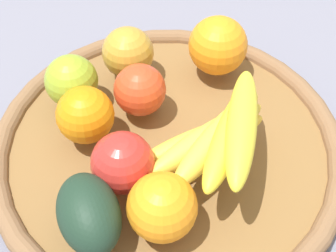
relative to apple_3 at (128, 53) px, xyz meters
name	(u,v)px	position (x,y,z in m)	size (l,w,h in m)	color
ground_plane	(168,154)	(0.01, 0.13, -0.07)	(2.40, 2.40, 0.00)	slate
basket	(168,146)	(0.01, 0.13, -0.05)	(0.44, 0.44, 0.04)	brown
apple_3	(128,53)	(0.00, 0.00, 0.00)	(0.07, 0.07, 0.07)	#BB8E2E
avocado	(89,214)	(0.14, 0.20, 0.00)	(0.09, 0.06, 0.06)	#1B3325
orange_1	(218,46)	(-0.11, 0.05, 0.00)	(0.08, 0.08, 0.08)	orange
orange_2	(162,207)	(0.07, 0.23, 0.00)	(0.07, 0.07, 0.07)	orange
apple_0	(140,90)	(0.02, 0.07, 0.00)	(0.07, 0.07, 0.07)	#CE4222
banana_bunch	(220,135)	(-0.02, 0.18, 0.01)	(0.17, 0.15, 0.09)	yellow
apple_1	(123,163)	(0.08, 0.16, 0.00)	(0.07, 0.07, 0.07)	red
orange_0	(85,115)	(0.09, 0.08, 0.00)	(0.07, 0.07, 0.07)	orange
apple_2	(72,81)	(0.08, 0.01, 0.00)	(0.07, 0.07, 0.07)	#8FAB2A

